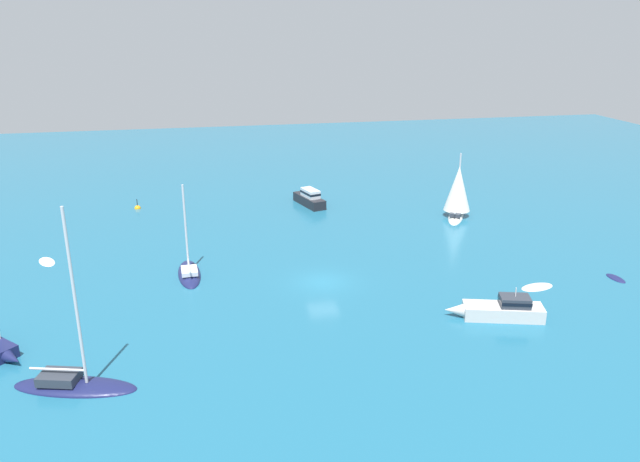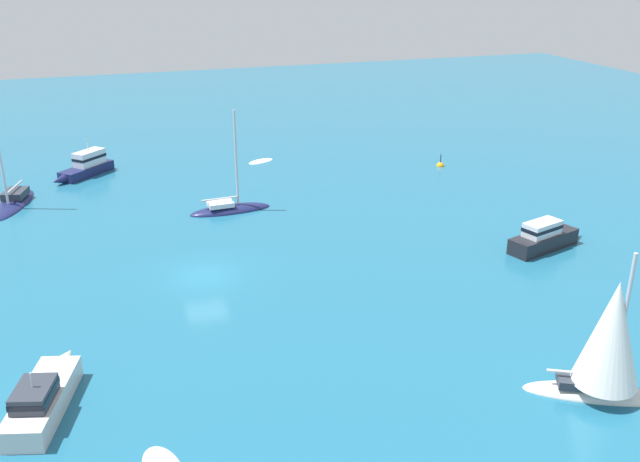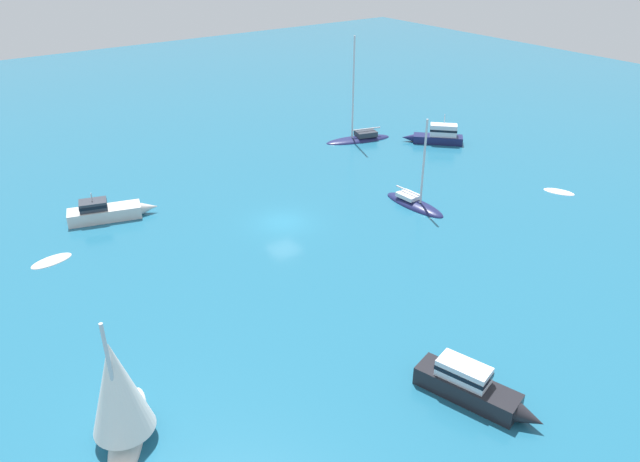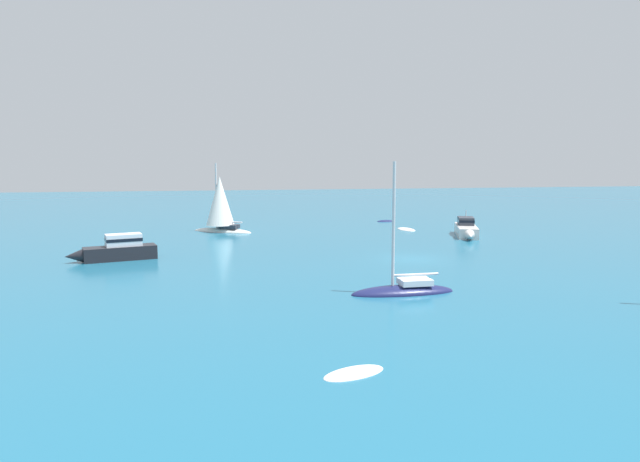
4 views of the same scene
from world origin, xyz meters
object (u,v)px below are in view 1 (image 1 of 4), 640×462
(cabin_cruiser_1, at_px, (308,198))
(channel_buoy, at_px, (138,208))
(sloop_1, at_px, (73,384))
(motor_cruiser, at_px, (501,309))
(skiff, at_px, (537,287))
(rib_1, at_px, (47,262))
(sloop, at_px, (458,193))
(ketch, at_px, (189,273))
(rib, at_px, (616,279))

(cabin_cruiser_1, distance_m, channel_buoy, 19.59)
(sloop_1, xyz_separation_m, channel_buoy, (-1.02, -36.67, -0.22))
(motor_cruiser, bearing_deg, skiff, -125.55)
(rib_1, relative_size, channel_buoy, 1.99)
(sloop, distance_m, motor_cruiser, 24.47)
(sloop, bearing_deg, sloop_1, 154.75)
(skiff, bearing_deg, ketch, 151.82)
(skiff, bearing_deg, rib, -9.16)
(cabin_cruiser_1, relative_size, skiff, 2.12)
(rib, bearing_deg, rib_1, 70.23)
(rib, relative_size, cabin_cruiser_1, 0.32)
(ketch, distance_m, motor_cruiser, 25.40)
(rib, height_order, channel_buoy, channel_buoy)
(skiff, bearing_deg, sloop_1, -179.06)
(sloop, distance_m, cabin_cruiser_1, 17.03)
(motor_cruiser, xyz_separation_m, channel_buoy, (27.76, -33.49, -0.67))
(cabin_cruiser_1, xyz_separation_m, rib_1, (26.16, 13.01, -0.80))
(sloop, distance_m, rib, 19.92)
(channel_buoy, bearing_deg, sloop, 163.77)
(sloop, height_order, rib, sloop)
(cabin_cruiser_1, bearing_deg, rib_1, 99.57)
(sloop_1, bearing_deg, channel_buoy, 103.98)
(cabin_cruiser_1, distance_m, rib_1, 29.23)
(rib_1, relative_size, sloop_1, 0.25)
(rib, relative_size, motor_cruiser, 0.30)
(ketch, xyz_separation_m, rib_1, (12.45, -5.52, -0.13))
(skiff, height_order, rib_1, skiff)
(skiff, height_order, sloop_1, sloop_1)
(channel_buoy, bearing_deg, sloop_1, 88.41)
(channel_buoy, bearing_deg, skiff, 138.78)
(ketch, relative_size, rib_1, 2.80)
(skiff, xyz_separation_m, motor_cruiser, (5.49, 4.36, 0.68))
(sloop, relative_size, sloop_1, 0.64)
(cabin_cruiser_1, bearing_deg, sloop_1, 132.36)
(cabin_cruiser_1, relative_size, sloop_1, 0.58)
(sloop, distance_m, sloop_1, 44.47)
(rib, xyz_separation_m, ketch, (34.90, -7.96, 0.13))
(skiff, xyz_separation_m, sloop_1, (34.27, 7.55, 0.23))
(skiff, distance_m, channel_buoy, 44.21)
(cabin_cruiser_1, bearing_deg, skiff, -169.58)
(sloop, height_order, rib_1, sloop)
(skiff, xyz_separation_m, rib_1, (39.98, -13.79, 0.00))
(sloop_1, height_order, channel_buoy, sloop_1)
(rib, xyz_separation_m, motor_cruiser, (12.86, 4.66, 0.68))
(sloop, bearing_deg, channel_buoy, 101.68)
(ketch, bearing_deg, skiff, -109.88)
(channel_buoy, bearing_deg, ketch, 105.35)
(channel_buoy, bearing_deg, rib_1, 66.32)
(rib, relative_size, channel_buoy, 1.44)
(skiff, bearing_deg, motor_cruiser, -153.03)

